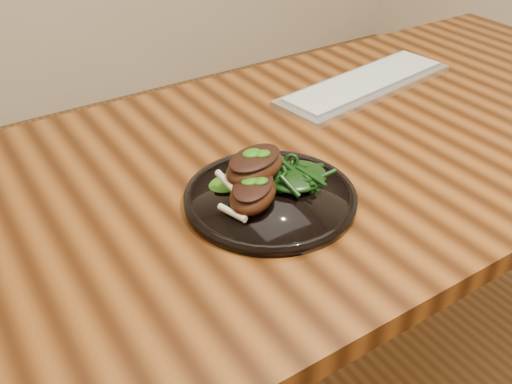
{
  "coord_description": "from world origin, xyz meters",
  "views": [
    {
      "loc": [
        -0.73,
        -0.73,
        1.29
      ],
      "look_at": [
        -0.32,
        -0.1,
        0.78
      ],
      "focal_mm": 40.0,
      "sensor_mm": 36.0,
      "label": 1
    }
  ],
  "objects_px": {
    "desk": "(359,166)",
    "plate": "(270,197)",
    "keyboard": "(365,84)",
    "lamb_chop_front": "(253,192)",
    "greens_heap": "(296,173)"
  },
  "relations": [
    {
      "from": "desk",
      "to": "plate",
      "type": "bearing_deg",
      "value": -161.08
    },
    {
      "from": "desk",
      "to": "keyboard",
      "type": "bearing_deg",
      "value": 47.37
    },
    {
      "from": "desk",
      "to": "lamb_chop_front",
      "type": "relative_size",
      "value": 12.57
    },
    {
      "from": "plate",
      "to": "desk",
      "type": "bearing_deg",
      "value": 18.92
    },
    {
      "from": "desk",
      "to": "keyboard",
      "type": "height_order",
      "value": "keyboard"
    },
    {
      "from": "desk",
      "to": "keyboard",
      "type": "distance_m",
      "value": 0.23
    },
    {
      "from": "plate",
      "to": "lamb_chop_front",
      "type": "bearing_deg",
      "value": -165.89
    },
    {
      "from": "lamb_chop_front",
      "to": "keyboard",
      "type": "distance_m",
      "value": 0.54
    },
    {
      "from": "plate",
      "to": "keyboard",
      "type": "distance_m",
      "value": 0.5
    },
    {
      "from": "plate",
      "to": "greens_heap",
      "type": "xyz_separation_m",
      "value": [
        0.06,
        0.01,
        0.03
      ]
    },
    {
      "from": "desk",
      "to": "greens_heap",
      "type": "height_order",
      "value": "greens_heap"
    },
    {
      "from": "greens_heap",
      "to": "keyboard",
      "type": "distance_m",
      "value": 0.45
    },
    {
      "from": "desk",
      "to": "plate",
      "type": "xyz_separation_m",
      "value": [
        -0.3,
        -0.1,
        0.09
      ]
    },
    {
      "from": "plate",
      "to": "lamb_chop_front",
      "type": "distance_m",
      "value": 0.05
    },
    {
      "from": "lamb_chop_front",
      "to": "greens_heap",
      "type": "xyz_separation_m",
      "value": [
        0.1,
        0.02,
        -0.01
      ]
    }
  ]
}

